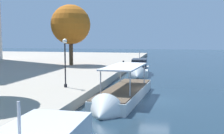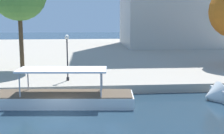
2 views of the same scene
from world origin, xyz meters
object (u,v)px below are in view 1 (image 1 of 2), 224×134
object	(u,v)px
motor_yacht_2	(139,71)
lamp_post	(65,57)
mooring_bollard_0	(122,64)
tree_1	(72,25)
mooring_bollard_1	(123,63)
tour_boat_1	(122,97)

from	to	relation	value
motor_yacht_2	lamp_post	xyz separation A→B (m)	(-15.35, 4.89, 2.91)
mooring_bollard_0	lamp_post	distance (m)	18.08
lamp_post	tree_1	world-z (taller)	tree_1
mooring_bollard_1	tree_1	distance (m)	10.38
motor_yacht_2	lamp_post	world-z (taller)	lamp_post
mooring_bollard_0	lamp_post	xyz separation A→B (m)	(-17.81, 2.06, 2.28)
motor_yacht_2	tree_1	bearing A→B (deg)	-113.58
tour_boat_1	mooring_bollard_0	xyz separation A→B (m)	(18.88, 3.24, 0.91)
motor_yacht_2	tour_boat_1	bearing A→B (deg)	-1.68
motor_yacht_2	mooring_bollard_1	size ratio (longest dim) A/B	10.20
tour_boat_1	tree_1	distance (m)	24.88
tree_1	mooring_bollard_1	bearing A→B (deg)	-83.01
mooring_bollard_1	lamp_post	size ratio (longest dim) A/B	0.19
tour_boat_1	mooring_bollard_0	bearing A→B (deg)	-165.56
tour_boat_1	mooring_bollard_0	distance (m)	19.18
motor_yacht_2	mooring_bollard_1	xyz separation A→B (m)	(5.33, 3.12, 0.60)
tour_boat_1	motor_yacht_2	world-z (taller)	motor_yacht_2
motor_yacht_2	mooring_bollard_1	bearing A→B (deg)	-152.76
lamp_post	mooring_bollard_1	bearing A→B (deg)	-4.89
mooring_bollard_0	mooring_bollard_1	size ratio (longest dim) A/B	1.06
motor_yacht_2	mooring_bollard_0	bearing A→B (deg)	-134.14
motor_yacht_2	lamp_post	distance (m)	16.37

